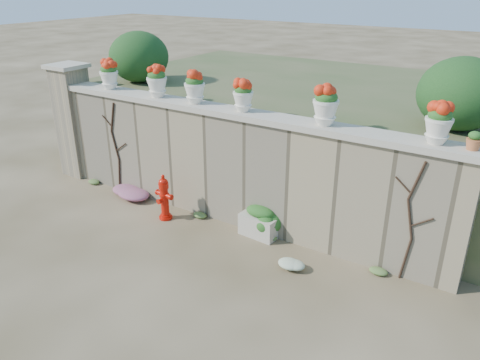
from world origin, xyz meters
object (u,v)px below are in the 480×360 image
Objects in this scene: fire_hydrant at (164,197)px; urn_pot_0 at (109,75)px; planter_box at (260,222)px; terracotta_pot at (474,142)px.

fire_hydrant is 1.55× the size of urn_pot_0.
planter_box is 4.24m from urn_pot_0.
fire_hydrant is 2.77m from urn_pot_0.
urn_pot_0 reaches higher than fire_hydrant.
planter_box is 1.23× the size of urn_pot_0.
planter_box is 2.91× the size of terracotta_pot.
fire_hydrant is at bearing -19.88° from urn_pot_0.
planter_box is at bearing 19.22° from fire_hydrant.
fire_hydrant is 3.68× the size of terracotta_pot.
planter_box is at bearing -3.91° from urn_pot_0.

